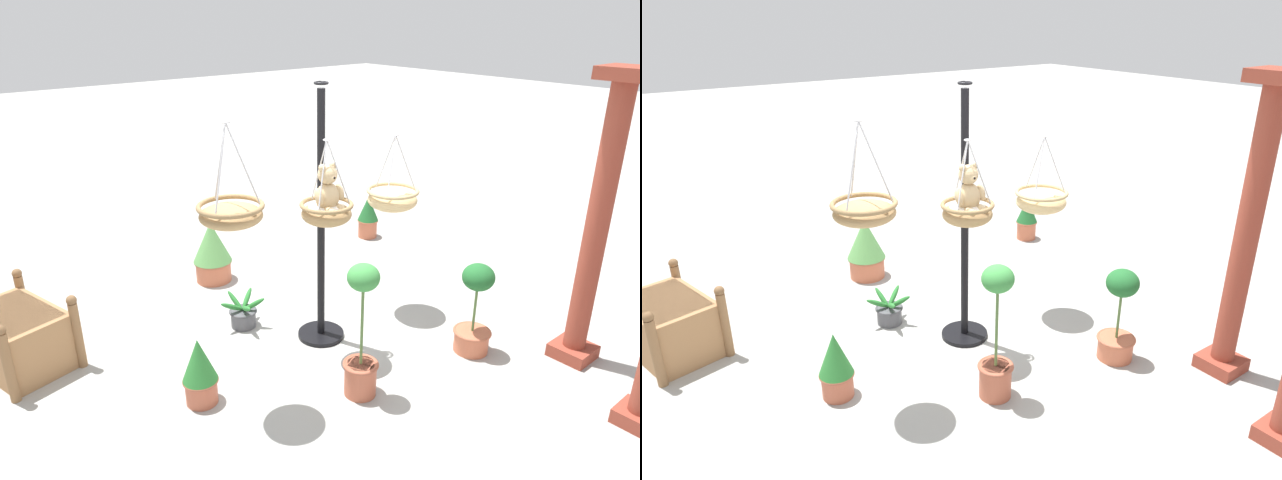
% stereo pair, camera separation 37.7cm
% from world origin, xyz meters
% --- Properties ---
extents(ground_plane, '(40.00, 40.00, 0.00)m').
position_xyz_m(ground_plane, '(0.00, 0.00, 0.00)').
color(ground_plane, '#9E9E99').
extents(display_pole_central, '(0.44, 0.44, 2.39)m').
position_xyz_m(display_pole_central, '(-0.11, -0.06, 0.74)').
color(display_pole_central, black).
rests_on(display_pole_central, ground).
extents(hanging_basket_with_teddy, '(0.45, 0.45, 0.72)m').
position_xyz_m(hanging_basket_with_teddy, '(0.04, 0.19, 1.37)').
color(hanging_basket_with_teddy, '#A37F51').
extents(teddy_bear, '(0.29, 0.25, 0.42)m').
position_xyz_m(teddy_bear, '(0.04, 0.21, 1.55)').
color(teddy_bear, tan).
extents(hanging_basket_left_high, '(0.51, 0.51, 0.75)m').
position_xyz_m(hanging_basket_left_high, '(-1.00, -0.04, 1.21)').
color(hanging_basket_left_high, tan).
extents(hanging_basket_right_low, '(0.47, 0.47, 0.73)m').
position_xyz_m(hanging_basket_right_low, '(1.03, 0.33, 1.62)').
color(hanging_basket_right_low, '#A37F51').
extents(greenhouse_pillar_far_back, '(0.36, 0.36, 2.54)m').
position_xyz_m(greenhouse_pillar_far_back, '(-1.64, 1.67, 1.22)').
color(greenhouse_pillar_far_back, brown).
rests_on(greenhouse_pillar_far_back, ground).
extents(wooden_planter_box, '(0.89, 1.10, 0.70)m').
position_xyz_m(wooden_planter_box, '(2.23, -1.38, 0.28)').
color(wooden_planter_box, '#9E7047').
rests_on(wooden_planter_box, ground).
extents(potted_plant_fern_front, '(0.30, 0.30, 1.17)m').
position_xyz_m(potted_plant_fern_front, '(0.21, 0.83, 0.50)').
color(potted_plant_fern_front, '#AD563D').
rests_on(potted_plant_fern_front, ground).
extents(potted_plant_flowering_red, '(0.44, 0.44, 0.72)m').
position_xyz_m(potted_plant_flowering_red, '(0.07, -1.79, 0.36)').
color(potted_plant_flowering_red, '#BC6042').
rests_on(potted_plant_flowering_red, ground).
extents(potted_plant_tall_leafy, '(0.29, 0.29, 0.58)m').
position_xyz_m(potted_plant_tall_leafy, '(1.26, 0.09, 0.29)').
color(potted_plant_tall_leafy, '#AD563D').
rests_on(potted_plant_tall_leafy, ground).
extents(potted_plant_bushy_green, '(0.29, 0.29, 0.58)m').
position_xyz_m(potted_plant_bushy_green, '(-2.25, -1.62, 0.30)').
color(potted_plant_bushy_green, '#BC6042').
rests_on(potted_plant_bushy_green, ground).
extents(potted_plant_small_succulent, '(0.35, 0.35, 0.87)m').
position_xyz_m(potted_plant_small_succulent, '(-1.01, 1.02, 0.39)').
color(potted_plant_small_succulent, '#BC6042').
rests_on(potted_plant_small_succulent, ground).
extents(potted_plant_conical_shrub, '(0.45, 0.47, 0.34)m').
position_xyz_m(potted_plant_conical_shrub, '(0.36, -0.69, 0.13)').
color(potted_plant_conical_shrub, '#4C4C51').
rests_on(potted_plant_conical_shrub, ground).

